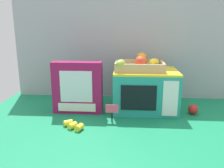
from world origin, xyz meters
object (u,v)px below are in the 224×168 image
Objects in this scene: food_groups_crate at (139,65)px; cookie_set_box at (78,88)px; toy_microwave at (145,90)px; loose_toy_apple at (193,109)px; price_sign at (112,110)px; loose_toy_banana at (73,125)px.

food_groups_crate is 0.40m from cookie_set_box.
cookie_set_box reaches higher than toy_microwave.
toy_microwave is 1.31× the size of food_groups_crate.
toy_microwave is at bearing 167.68° from loose_toy_apple.
price_sign is at bearing -32.75° from cookie_set_box.
loose_toy_banana is at bearing -84.38° from cookie_set_box.
loose_toy_apple is (0.69, 0.02, -0.12)m from cookie_set_box.
toy_microwave is 0.42m from cookie_set_box.
food_groups_crate is at bearing 42.22° from loose_toy_banana.
cookie_set_box is 3.09× the size of price_sign.
price_sign is 0.82× the size of loose_toy_banana.
price_sign is (-0.15, -0.22, -0.21)m from food_groups_crate.
price_sign is at bearing 25.94° from loose_toy_banana.
food_groups_crate is 2.41× the size of loose_toy_banana.
toy_microwave is 6.39× the size of loose_toy_apple.
loose_toy_banana is at bearing -141.03° from toy_microwave.
food_groups_crate is 0.53m from loose_toy_banana.
cookie_set_box reaches higher than price_sign.
food_groups_crate reaches higher than cookie_set_box.
loose_toy_apple is (0.47, 0.16, -0.04)m from price_sign.
price_sign is 1.67× the size of loose_toy_apple.
food_groups_crate is 4.88× the size of loose_toy_apple.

